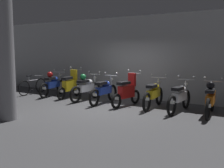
{
  "coord_description": "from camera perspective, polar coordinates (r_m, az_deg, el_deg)",
  "views": [
    {
      "loc": [
        4.98,
        -7.63,
        1.98
      ],
      "look_at": [
        -0.19,
        0.73,
        0.75
      ],
      "focal_mm": 42.7,
      "sensor_mm": 36.0,
      "label": 1
    }
  ],
  "objects": [
    {
      "name": "bicycle",
      "position": [
        12.71,
        -16.63,
        -0.48
      ],
      "size": [
        0.5,
        1.73,
        0.89
      ],
      "color": "black",
      "rests_on": "ground"
    },
    {
      "name": "motorbike_slot_4",
      "position": [
        9.55,
        3.23,
        -1.63
      ],
      "size": [
        0.59,
        1.68,
        1.29
      ],
      "color": "black",
      "rests_on": "ground"
    },
    {
      "name": "motorbike_slot_3",
      "position": [
        10.01,
        -1.7,
        -1.42
      ],
      "size": [
        0.59,
        1.95,
        1.15
      ],
      "color": "black",
      "rests_on": "ground"
    },
    {
      "name": "motorbike_slot_5",
      "position": [
        9.32,
        8.91,
        -2.14
      ],
      "size": [
        0.59,
        1.95,
        1.15
      ],
      "color": "black",
      "rests_on": "ground"
    },
    {
      "name": "support_pillar",
      "position": [
        8.13,
        -22.01,
        4.63
      ],
      "size": [
        0.55,
        0.55,
        3.4
      ],
      "primitive_type": "cylinder",
      "color": "gray",
      "rests_on": "ground"
    },
    {
      "name": "motorbike_slot_7",
      "position": [
        8.66,
        20.35,
        -2.97
      ],
      "size": [
        0.59,
        1.95,
        1.15
      ],
      "color": "black",
      "rests_on": "ground"
    },
    {
      "name": "motorbike_slot_6",
      "position": [
        8.89,
        14.31,
        -2.72
      ],
      "size": [
        0.59,
        1.95,
        1.15
      ],
      "color": "black",
      "rests_on": "ground"
    },
    {
      "name": "ground_plane",
      "position": [
        9.32,
        -1.36,
        -5.13
      ],
      "size": [
        80.0,
        80.0,
        0.0
      ],
      "primitive_type": "plane",
      "color": "#424244"
    },
    {
      "name": "motorbike_slot_2",
      "position": [
        10.67,
        -5.54,
        -0.72
      ],
      "size": [
        0.59,
        1.95,
        1.15
      ],
      "color": "black",
      "rests_on": "ground"
    },
    {
      "name": "motorbike_slot_0",
      "position": [
        11.98,
        -12.56,
        -0.0
      ],
      "size": [
        0.61,
        1.93,
        1.15
      ],
      "color": "black",
      "rests_on": "ground"
    },
    {
      "name": "motorbike_slot_1",
      "position": [
        11.37,
        -8.98,
        -0.3
      ],
      "size": [
        0.59,
        1.68,
        1.29
      ],
      "color": "black",
      "rests_on": "ground"
    },
    {
      "name": "back_wall",
      "position": [
        11.25,
        5.48,
        5.66
      ],
      "size": [
        16.0,
        0.3,
        3.4
      ],
      "primitive_type": "cube",
      "color": "#9EA0A3",
      "rests_on": "ground"
    }
  ]
}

